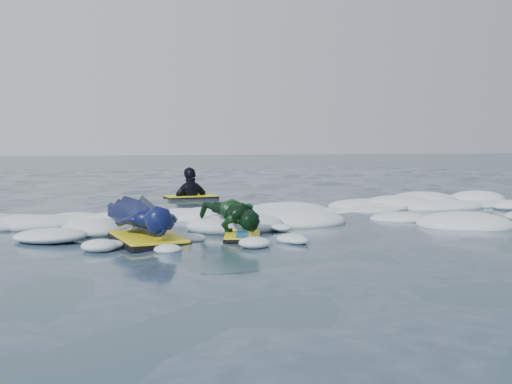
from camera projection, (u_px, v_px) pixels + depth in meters
The scene contains 5 objects.
ground at pixel (249, 233), 7.56m from camera, with size 120.00×120.00×0.00m, color #152C34.
foam_band at pixel (221, 223), 8.52m from camera, with size 12.00×3.10×0.30m, color silver, non-canonical shape.
prone_woman_unit at pixel (143, 219), 6.91m from camera, with size 0.68×1.74×0.45m.
prone_child_unit at pixel (236, 218), 7.19m from camera, with size 0.63×1.16×0.42m.
waiting_rider_unit at pixel (191, 205), 12.25m from camera, with size 0.98×0.59×1.47m.
Camera 1 is at (-2.69, -7.01, 1.03)m, focal length 45.00 mm.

